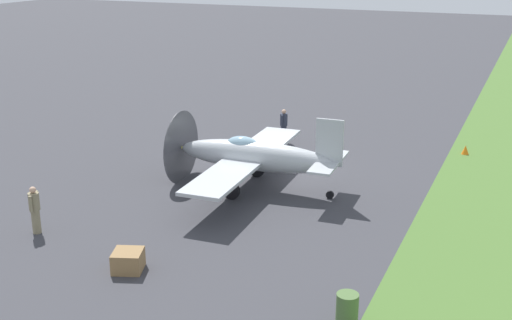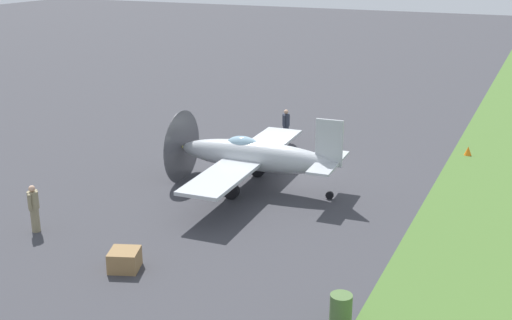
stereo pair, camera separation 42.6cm
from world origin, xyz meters
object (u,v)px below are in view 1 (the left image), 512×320
Objects in this scene: airplane_lead at (252,156)px; fuel_drum at (347,309)px; supply_crate at (128,261)px; runway_marker_cone at (465,150)px; ground_crew_mechanic at (284,125)px; ground_crew_chief at (35,209)px.

airplane_lead is 10.66× the size of fuel_drum.
supply_crate is (0.26, 7.10, -0.13)m from fuel_drum.
airplane_lead reaches higher than supply_crate.
airplane_lead is at bearing 138.33° from runway_marker_cone.
airplane_lead is 5.54× the size of ground_crew_mechanic.
ground_crew_chief is 4.72m from supply_crate.
ground_crew_chief is at bearing 140.94° from runway_marker_cone.
ground_crew_chief is at bearing 76.69° from supply_crate.
airplane_lead is 8.33m from supply_crate.
airplane_lead reaches higher than ground_crew_chief.
supply_crate is at bearing 173.16° from airplane_lead.
ground_crew_chief is 20.18m from runway_marker_cone.
ground_crew_mechanic reaches higher than fuel_drum.
airplane_lead is at bearing -52.94° from ground_crew_chief.
runway_marker_cone is at bearing -3.52° from fuel_drum.
ground_crew_chief is 1.00× the size of ground_crew_mechanic.
supply_crate is at bearing 3.80° from ground_crew_mechanic.
ground_crew_mechanic is (6.91, 1.31, -0.52)m from airplane_lead.
supply_crate is at bearing 87.90° from fuel_drum.
ground_crew_mechanic reaches higher than supply_crate.
ground_crew_mechanic is at bearing 100.17° from runway_marker_cone.
ground_crew_chief reaches higher than fuel_drum.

